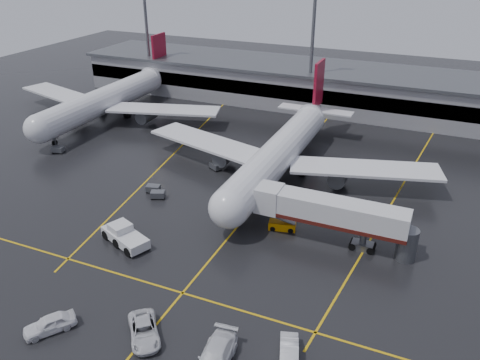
% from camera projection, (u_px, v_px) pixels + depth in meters
% --- Properties ---
extents(ground, '(220.00, 220.00, 0.00)m').
position_uv_depth(ground, '(258.00, 202.00, 70.34)').
color(ground, black).
rests_on(ground, ground).
extents(apron_line_centre, '(0.25, 90.00, 0.02)m').
position_uv_depth(apron_line_centre, '(258.00, 202.00, 70.33)').
color(apron_line_centre, gold).
rests_on(apron_line_centre, ground).
extents(apron_line_stop, '(60.00, 0.25, 0.02)m').
position_uv_depth(apron_line_stop, '(182.00, 293.00, 52.28)').
color(apron_line_stop, gold).
rests_on(apron_line_stop, ground).
extents(apron_line_left, '(9.99, 69.35, 0.02)m').
position_uv_depth(apron_line_left, '(173.00, 154.00, 85.69)').
color(apron_line_left, gold).
rests_on(apron_line_left, ground).
extents(apron_line_right, '(7.57, 69.64, 0.02)m').
position_uv_depth(apron_line_right, '(397.00, 195.00, 72.10)').
color(apron_line_right, gold).
rests_on(apron_line_right, ground).
extents(terminal, '(122.00, 19.00, 8.60)m').
position_uv_depth(terminal, '(339.00, 88.00, 107.75)').
color(terminal, gray).
rests_on(terminal, ground).
extents(light_mast_left, '(3.00, 1.20, 25.45)m').
position_uv_depth(light_mast_left, '(147.00, 31.00, 114.45)').
color(light_mast_left, '#595B60').
rests_on(light_mast_left, ground).
extents(light_mast_mid, '(3.00, 1.20, 25.45)m').
position_uv_depth(light_mast_mid, '(312.00, 44.00, 100.15)').
color(light_mast_mid, '#595B60').
rests_on(light_mast_mid, ground).
extents(main_airliner, '(48.80, 45.60, 14.10)m').
position_uv_depth(main_airliner, '(282.00, 151.00, 76.42)').
color(main_airliner, silver).
rests_on(main_airliner, ground).
extents(second_airliner, '(48.80, 45.60, 14.10)m').
position_uv_depth(second_airliner, '(109.00, 98.00, 101.29)').
color(second_airliner, silver).
rests_on(second_airliner, ground).
extents(jet_bridge, '(19.90, 3.40, 6.05)m').
position_uv_depth(jet_bridge, '(331.00, 214.00, 59.41)').
color(jet_bridge, silver).
rests_on(jet_bridge, ground).
extents(pushback_tractor, '(7.43, 5.17, 2.46)m').
position_uv_depth(pushback_tractor, '(124.00, 236.00, 60.47)').
color(pushback_tractor, silver).
rests_on(pushback_tractor, ground).
extents(belt_loader, '(3.73, 2.26, 2.21)m').
position_uv_depth(belt_loader, '(282.00, 225.00, 63.52)').
color(belt_loader, orange).
rests_on(belt_loader, ground).
extents(service_van_a, '(5.65, 6.05, 1.58)m').
position_uv_depth(service_van_a, '(144.00, 331.00, 46.17)').
color(service_van_a, silver).
rests_on(service_van_a, ground).
extents(service_van_b, '(3.34, 6.83, 1.91)m').
position_uv_depth(service_van_b, '(215.00, 358.00, 43.02)').
color(service_van_b, silver).
rests_on(service_van_b, ground).
extents(service_van_c, '(3.07, 5.03, 1.56)m').
position_uv_depth(service_van_c, '(289.00, 353.00, 43.69)').
color(service_van_c, white).
rests_on(service_van_c, ground).
extents(service_van_d, '(4.45, 5.17, 1.68)m').
position_uv_depth(service_van_d, '(50.00, 324.00, 46.93)').
color(service_van_d, white).
rests_on(service_van_d, ground).
extents(baggage_cart_a, '(2.34, 1.96, 1.12)m').
position_uv_depth(baggage_cart_a, '(158.00, 194.00, 71.01)').
color(baggage_cart_a, '#595B60').
rests_on(baggage_cart_a, ground).
extents(baggage_cart_b, '(2.25, 1.73, 1.12)m').
position_uv_depth(baggage_cart_b, '(153.00, 188.00, 72.71)').
color(baggage_cart_b, '#595B60').
rests_on(baggage_cart_b, ground).
extents(baggage_cart_c, '(2.38, 2.11, 1.12)m').
position_uv_depth(baggage_cart_c, '(216.00, 166.00, 79.81)').
color(baggage_cart_c, '#595B60').
rests_on(baggage_cart_c, ground).
extents(baggage_cart_d, '(2.13, 1.52, 1.12)m').
position_uv_depth(baggage_cart_d, '(51.00, 131.00, 94.23)').
color(baggage_cart_d, '#595B60').
rests_on(baggage_cart_d, ground).
extents(baggage_cart_e, '(2.23, 1.70, 1.12)m').
position_uv_depth(baggage_cart_e, '(58.00, 149.00, 86.08)').
color(baggage_cart_e, '#595B60').
rests_on(baggage_cart_e, ground).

